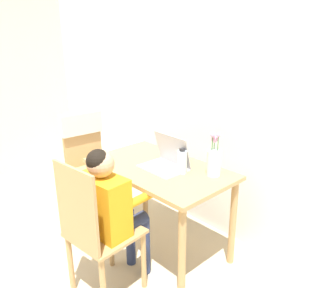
% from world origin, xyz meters
% --- Properties ---
extents(wall_back, '(6.40, 0.05, 2.50)m').
position_xyz_m(wall_back, '(0.00, 2.23, 1.25)').
color(wall_back, white).
rests_on(wall_back, ground_plane).
extents(dining_table, '(1.10, 0.64, 0.71)m').
position_xyz_m(dining_table, '(0.21, 1.65, 0.61)').
color(dining_table, tan).
rests_on(dining_table, ground_plane).
extents(chair_occupied, '(0.43, 0.43, 0.95)m').
position_xyz_m(chair_occupied, '(0.30, 1.03, 0.48)').
color(chair_occupied, tan).
rests_on(chair_occupied, ground_plane).
extents(chair_spare, '(0.46, 0.43, 0.96)m').
position_xyz_m(chair_spare, '(-0.73, 1.59, 0.64)').
color(chair_spare, tan).
rests_on(chair_spare, ground_plane).
extents(person_seated, '(0.38, 0.45, 1.01)m').
position_xyz_m(person_seated, '(0.29, 1.15, 0.63)').
color(person_seated, orange).
rests_on(person_seated, ground_plane).
extents(laptop, '(0.34, 0.25, 0.25)m').
position_xyz_m(laptop, '(0.26, 1.69, 0.77)').
color(laptop, '#B2B2B7').
rests_on(laptop, dining_table).
extents(flower_vase, '(0.10, 0.10, 0.32)m').
position_xyz_m(flower_vase, '(0.59, 1.82, 0.82)').
color(flower_vase, silver).
rests_on(flower_vase, dining_table).
extents(water_bottle, '(0.07, 0.07, 0.18)m').
position_xyz_m(water_bottle, '(0.41, 1.69, 0.80)').
color(water_bottle, silver).
rests_on(water_bottle, dining_table).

